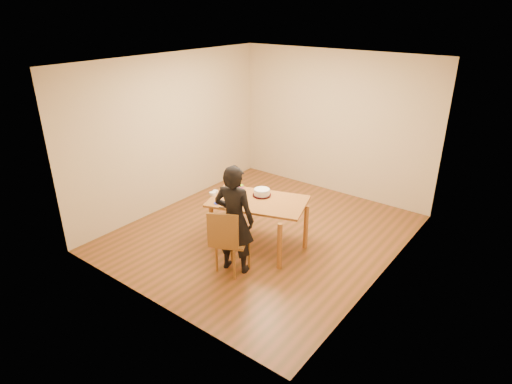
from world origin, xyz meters
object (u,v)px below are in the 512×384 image
Objects in this scene: cake_plate at (262,195)px; person at (234,219)px; cake at (262,192)px; dining_chair at (233,242)px; dining_table at (258,201)px.

person is (0.20, -0.90, 0.02)m from cake_plate.
cake reaches higher than cake_plate.
dining_chair is 1.03m from cake.
person reaches higher than dining_chair.
cake is 0.16× the size of person.
dining_chair is 1.01m from cake_plate.
cake_plate is 0.05m from cake.
cake reaches higher than dining_chair.
person reaches higher than cake.
dining_chair is at bearing -77.78° from cake_plate.
cake reaches higher than dining_table.
person reaches higher than dining_table.
dining_table is 5.07× the size of cake_plate.
cake_plate is at bearing -92.46° from person.
dining_table is 0.18m from cake_plate.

